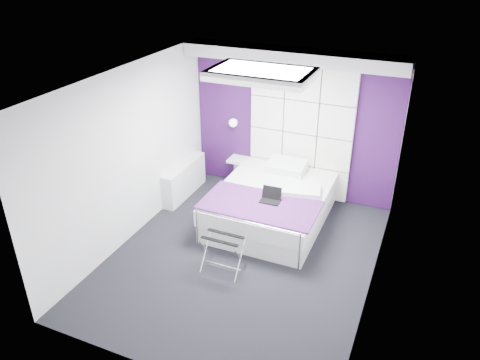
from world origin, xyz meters
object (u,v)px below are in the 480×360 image
object	(u,v)px
nightstand	(240,160)
laptop	(271,197)
wall_lamp	(234,122)
radiator	(184,180)
luggage_rack	(223,253)
bed	(271,204)

from	to	relation	value
nightstand	laptop	size ratio (longest dim) A/B	1.43
wall_lamp	radiator	size ratio (longest dim) A/B	0.12
radiator	luggage_rack	size ratio (longest dim) A/B	2.20
luggage_rack	laptop	distance (m)	1.20
radiator	nightstand	xyz separation A→B (m)	(0.78, 0.72, 0.22)
laptop	nightstand	bearing A→B (deg)	127.16
wall_lamp	luggage_rack	distance (m)	2.76
bed	luggage_rack	distance (m)	1.47
radiator	laptop	size ratio (longest dim) A/B	4.03
bed	nightstand	world-z (taller)	bed
nightstand	luggage_rack	xyz separation A→B (m)	(0.76, -2.39, -0.25)
radiator	nightstand	world-z (taller)	radiator
wall_lamp	radiator	distance (m)	1.35
bed	nightstand	bearing A→B (deg)	135.44
wall_lamp	nightstand	world-z (taller)	wall_lamp
luggage_rack	laptop	world-z (taller)	laptop
bed	nightstand	xyz separation A→B (m)	(-0.94, 0.93, 0.21)
nightstand	laptop	world-z (taller)	laptop
wall_lamp	bed	distance (m)	1.72
radiator	bed	bearing A→B (deg)	-6.92
bed	nightstand	distance (m)	1.34
nightstand	laptop	xyz separation A→B (m)	(1.06, -1.29, 0.13)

